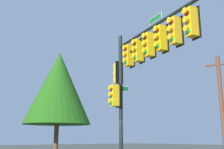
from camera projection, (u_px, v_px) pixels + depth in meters
signal_pole_assembly at (140, 61)px, 12.87m from camera, size 6.49×2.06×7.03m
utility_pole at (222, 105)px, 19.11m from camera, size 1.72×0.76×7.35m
tree_near at (58, 88)px, 19.35m from camera, size 4.61×4.61×7.62m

